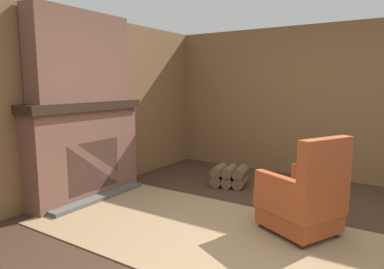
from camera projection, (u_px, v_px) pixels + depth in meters
ground_plane at (264, 243)px, 3.22m from camera, size 14.00×14.00×0.00m
wood_panel_wall_left at (73, 106)px, 4.47m from camera, size 0.06×5.86×2.39m
wood_panel_wall_back at (332, 102)px, 5.24m from camera, size 5.86×0.09×2.39m
fireplace_hearth at (86, 151)px, 4.44m from camera, size 0.54×1.68×1.26m
chimney_breast at (81, 57)px, 4.27m from camera, size 0.29×1.39×1.11m
area_rug at (226, 238)px, 3.33m from camera, size 4.07×1.80×0.01m
armchair at (303, 200)px, 3.36m from camera, size 0.88×0.85×1.01m
firewood_stack at (230, 176)px, 5.00m from camera, size 0.55×0.46×0.30m
oil_lamp_vase at (66, 96)px, 4.17m from camera, size 0.12×0.12×0.24m
storage_case at (103, 95)px, 4.68m from camera, size 0.17×0.23×0.15m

